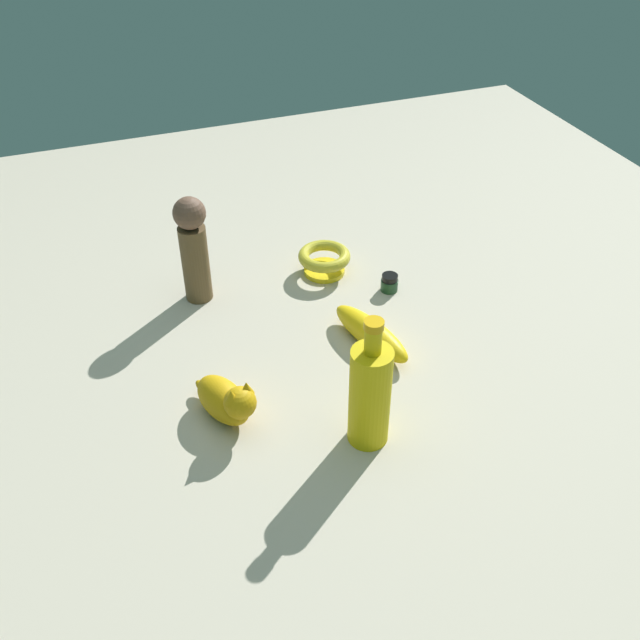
% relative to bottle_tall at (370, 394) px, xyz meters
% --- Properties ---
extents(ground, '(2.00, 2.00, 0.00)m').
position_rel_bottle_tall_xyz_m(ground, '(0.22, -0.01, -0.09)').
color(ground, '#BCB29E').
extents(bottle_tall, '(0.06, 0.06, 0.22)m').
position_rel_bottle_tall_xyz_m(bottle_tall, '(0.00, 0.00, 0.00)').
color(bottle_tall, gold).
rests_on(bottle_tall, ground).
extents(cat_figurine, '(0.14, 0.09, 0.09)m').
position_rel_bottle_tall_xyz_m(cat_figurine, '(0.11, 0.19, -0.05)').
color(cat_figurine, '#C6910D').
rests_on(cat_figurine, ground).
extents(banana, '(0.19, 0.10, 0.05)m').
position_rel_bottle_tall_xyz_m(banana, '(0.20, -0.09, -0.07)').
color(banana, yellow).
rests_on(banana, ground).
extents(person_figure_adult, '(0.06, 0.06, 0.21)m').
position_rel_bottle_tall_xyz_m(person_figure_adult, '(0.44, 0.16, 0.02)').
color(person_figure_adult, brown).
rests_on(person_figure_adult, ground).
extents(nail_polish_jar, '(0.03, 0.03, 0.03)m').
position_rel_bottle_tall_xyz_m(nail_polish_jar, '(0.34, -0.19, -0.07)').
color(nail_polish_jar, '#1D4125').
rests_on(nail_polish_jar, ground).
extents(bowl, '(0.10, 0.10, 0.05)m').
position_rel_bottle_tall_xyz_m(bowl, '(0.44, -0.10, -0.06)').
color(bowl, yellow).
rests_on(bowl, ground).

